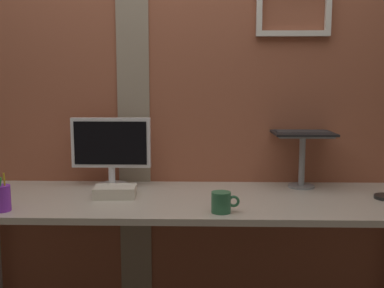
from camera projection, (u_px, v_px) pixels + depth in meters
The scene contains 8 objects.
brick_wall_back at pixel (171, 82), 2.51m from camera, with size 3.69×0.16×2.59m.
desk at pixel (191, 209), 2.19m from camera, with size 2.37×0.70×0.73m.
monitor at pixel (111, 147), 2.39m from camera, with size 0.42×0.18×0.37m.
laptop_stand at pixel (302, 152), 2.37m from camera, with size 0.28×0.22×0.29m.
laptop at pixel (300, 121), 2.42m from camera, with size 0.31×0.32×0.24m.
pen_cup at pixel (1, 198), 1.95m from camera, with size 0.08×0.08×0.17m.
coffee_mug at pixel (222, 202), 1.93m from camera, with size 0.12×0.08×0.09m.
paper_clutter_stack at pixel (115, 192), 2.19m from camera, with size 0.20×0.14×0.05m, color silver.
Camera 1 is at (0.18, -2.10, 1.29)m, focal length 41.85 mm.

